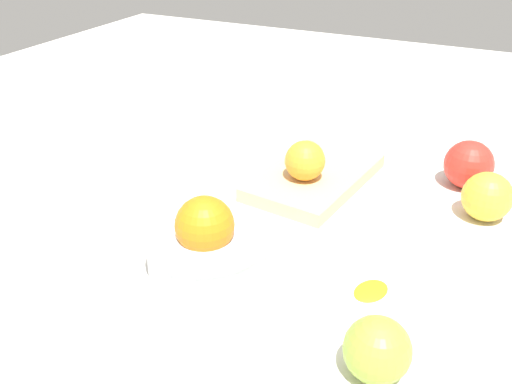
# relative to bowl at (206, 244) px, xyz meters

# --- Properties ---
(ground_plane) EXTENTS (2.40, 2.40, 0.00)m
(ground_plane) POSITION_rel_bowl_xyz_m (0.13, -0.13, -0.04)
(ground_plane) COLOR silver
(bowl) EXTENTS (0.16, 0.16, 0.11)m
(bowl) POSITION_rel_bowl_xyz_m (0.00, 0.00, 0.00)
(bowl) COLOR silver
(bowl) RESTS_ON ground_plane
(cutting_board) EXTENTS (0.27, 0.18, 0.02)m
(cutting_board) POSITION_rel_bowl_xyz_m (0.29, -0.04, -0.03)
(cutting_board) COLOR #DBB77F
(cutting_board) RESTS_ON ground_plane
(orange_on_board) EXTENTS (0.06, 0.06, 0.06)m
(orange_on_board) POSITION_rel_bowl_xyz_m (0.26, -0.03, 0.01)
(orange_on_board) COLOR orange
(orange_on_board) RESTS_ON cutting_board
(knife) EXTENTS (0.14, 0.10, 0.01)m
(knife) POSITION_rel_bowl_xyz_m (0.34, -0.02, -0.01)
(knife) COLOR silver
(knife) RESTS_ON cutting_board
(apple_front_left) EXTENTS (0.07, 0.07, 0.07)m
(apple_front_left) POSITION_rel_bowl_xyz_m (-0.08, -0.24, -0.01)
(apple_front_left) COLOR #8EB738
(apple_front_left) RESTS_ON ground_plane
(apple_front_right) EXTENTS (0.08, 0.08, 0.08)m
(apple_front_right) POSITION_rel_bowl_xyz_m (0.39, -0.27, -0.00)
(apple_front_right) COLOR red
(apple_front_right) RESTS_ON ground_plane
(apple_front_right_2) EXTENTS (0.07, 0.07, 0.07)m
(apple_front_right_2) POSITION_rel_bowl_xyz_m (0.29, -0.31, -0.00)
(apple_front_right_2) COLOR gold
(apple_front_right_2) RESTS_ON ground_plane
(citrus_peel) EXTENTS (0.06, 0.05, 0.01)m
(citrus_peel) POSITION_rel_bowl_xyz_m (0.05, -0.20, -0.04)
(citrus_peel) COLOR orange
(citrus_peel) RESTS_ON ground_plane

